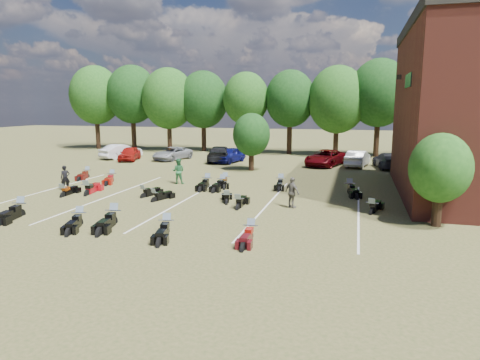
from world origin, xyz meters
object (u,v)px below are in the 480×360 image
(motorcycle_14, at_px, (87,178))
(car_4, at_px, (229,155))
(person_black, at_px, (65,178))
(motorcycle_3, at_px, (80,225))
(person_grey, at_px, (292,193))
(car_0, at_px, (130,154))
(motorcycle_7, at_px, (87,195))
(person_green, at_px, (178,171))

(motorcycle_14, bearing_deg, car_4, 41.44)
(person_black, xyz_separation_m, motorcycle_3, (6.10, -7.04, -0.83))
(person_grey, relative_size, motorcycle_3, 0.77)
(person_grey, distance_m, motorcycle_14, 17.89)
(car_0, xyz_separation_m, motorcycle_7, (6.11, -16.04, -0.70))
(person_green, distance_m, person_grey, 10.35)
(person_green, bearing_deg, motorcycle_3, 82.12)
(car_0, height_order, motorcycle_3, car_0)
(car_0, bearing_deg, car_4, -8.90)
(person_grey, bearing_deg, person_black, 33.24)
(person_black, distance_m, person_grey, 15.29)
(person_green, relative_size, person_grey, 1.06)
(person_green, height_order, motorcycle_3, person_green)
(car_4, bearing_deg, motorcycle_7, -91.08)
(person_grey, bearing_deg, motorcycle_7, 37.21)
(car_4, bearing_deg, person_grey, -50.31)
(car_0, xyz_separation_m, motorcycle_14, (2.10, -10.24, -0.70))
(motorcycle_7, bearing_deg, person_black, -34.42)
(motorcycle_7, bearing_deg, car_0, -79.53)
(car_0, distance_m, car_4, 10.37)
(motorcycle_14, bearing_deg, person_black, -83.42)
(person_black, xyz_separation_m, person_grey, (15.26, -0.93, 0.03))
(car_0, height_order, person_green, person_green)
(person_green, xyz_separation_m, person_grey, (8.98, -5.14, -0.05))
(person_black, height_order, motorcycle_14, person_black)
(car_4, distance_m, motorcycle_7, 17.72)
(motorcycle_14, bearing_deg, motorcycle_7, -68.18)
(motorcycle_3, bearing_deg, motorcycle_7, 103.63)
(car_0, relative_size, motorcycle_7, 1.67)
(car_4, bearing_deg, motorcycle_14, -113.10)
(car_4, bearing_deg, person_green, -78.54)
(motorcycle_3, xyz_separation_m, motorcycle_7, (-3.77, 6.00, 0.00))
(motorcycle_7, bearing_deg, motorcycle_3, 111.71)
(car_0, height_order, person_black, person_black)
(person_black, xyz_separation_m, motorcycle_14, (-1.68, 4.76, -0.83))
(motorcycle_7, relative_size, motorcycle_14, 1.12)
(person_green, bearing_deg, car_4, -98.11)
(car_0, height_order, motorcycle_7, car_0)
(motorcycle_3, bearing_deg, motorcycle_14, 104.90)
(car_0, distance_m, person_black, 15.47)
(motorcycle_3, relative_size, motorcycle_7, 0.91)
(person_green, relative_size, motorcycle_14, 0.83)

